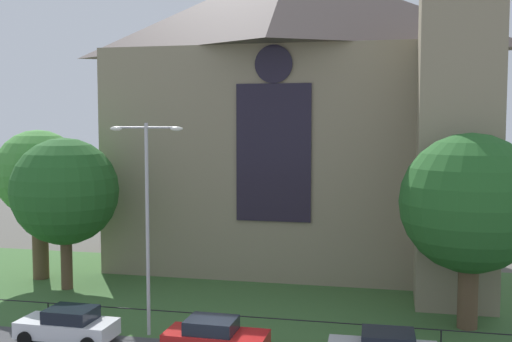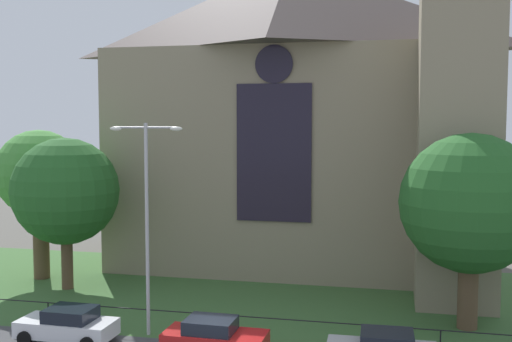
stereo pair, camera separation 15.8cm
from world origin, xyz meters
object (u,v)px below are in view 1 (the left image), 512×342
object	(u,v)px
streetlamp_near	(147,204)
parked_car_white	(68,325)
church_building	(301,110)
tree_left_near	(65,192)
tree_left_far	(38,175)
tree_right_near	(470,204)
parked_car_red	(215,337)

from	to	relation	value
streetlamp_near	parked_car_white	bearing A→B (deg)	-152.21
church_building	streetlamp_near	bearing A→B (deg)	-106.53
tree_left_near	parked_car_white	bearing A→B (deg)	-60.57
tree_left_near	tree_left_far	distance (m)	3.39
tree_right_near	parked_car_red	bearing A→B (deg)	-151.28
tree_left_far	parked_car_white	xyz separation A→B (m)	(7.19, -9.70, -5.56)
parked_car_red	streetlamp_near	bearing A→B (deg)	155.73
tree_left_far	parked_car_red	xyz separation A→B (m)	(13.83, -9.79, -5.56)
parked_car_white	parked_car_red	world-z (taller)	same
tree_left_near	streetlamp_near	distance (m)	9.76
parked_car_white	streetlamp_near	bearing A→B (deg)	-151.11
tree_left_far	parked_car_white	bearing A→B (deg)	-53.44
tree_left_near	parked_car_white	xyz separation A→B (m)	(4.43, -7.86, -4.83)
tree_right_near	church_building	bearing A→B (deg)	129.96
church_building	tree_left_near	distance (m)	15.81
parked_car_white	parked_car_red	bearing A→B (deg)	-179.70
tree_left_near	parked_car_white	world-z (taller)	tree_left_near
church_building	tree_left_near	world-z (taller)	church_building
tree_left_near	parked_car_white	size ratio (longest dim) A/B	2.04
tree_left_far	parked_car_red	distance (m)	17.83
streetlamp_near	tree_left_near	bearing A→B (deg)	140.21
tree_left_near	streetlamp_near	xyz separation A→B (m)	(7.50, -6.25, 0.34)
tree_right_near	parked_car_white	world-z (taller)	tree_right_near
tree_left_far	streetlamp_near	bearing A→B (deg)	-38.25
tree_left_near	tree_left_far	xyz separation A→B (m)	(-2.76, 1.84, 0.73)
church_building	parked_car_white	xyz separation A→B (m)	(-7.61, -16.95, -9.53)
church_building	parked_car_white	distance (m)	20.88
church_building	streetlamp_near	distance (m)	16.58
streetlamp_near	parked_car_white	world-z (taller)	streetlamp_near
tree_right_near	streetlamp_near	distance (m)	14.60
tree_left_near	church_building	bearing A→B (deg)	37.04
church_building	parked_car_white	bearing A→B (deg)	-114.19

